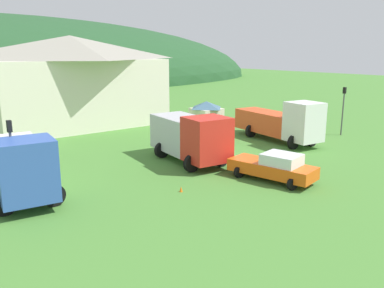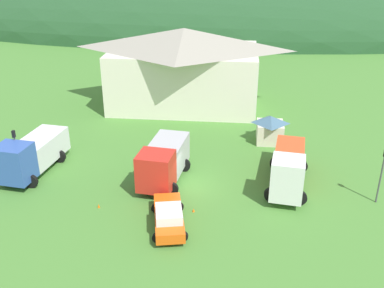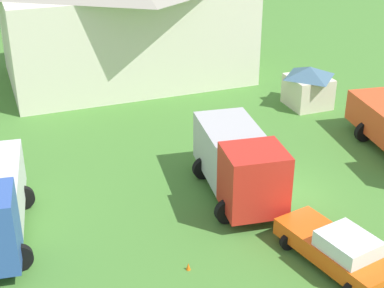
{
  "view_description": "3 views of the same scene",
  "coord_description": "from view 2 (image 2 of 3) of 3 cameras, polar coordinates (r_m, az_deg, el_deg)",
  "views": [
    {
      "loc": [
        -18.47,
        -19.71,
        7.4
      ],
      "look_at": [
        -1.86,
        1.06,
        1.13
      ],
      "focal_mm": 37.5,
      "sensor_mm": 36.0,
      "label": 1
    },
    {
      "loc": [
        3.08,
        -29.73,
        17.43
      ],
      "look_at": [
        -0.45,
        5.04,
        1.36
      ],
      "focal_mm": 41.63,
      "sensor_mm": 36.0,
      "label": 2
    },
    {
      "loc": [
        -12.41,
        -20.22,
        14.04
      ],
      "look_at": [
        -3.57,
        3.26,
        1.76
      ],
      "focal_mm": 54.35,
      "sensor_mm": 36.0,
      "label": 3
    }
  ],
  "objects": [
    {
      "name": "ground_plane",
      "position": [
        34.6,
        -0.1,
        -5.56
      ],
      "size": [
        200.0,
        200.0,
        0.0
      ],
      "primitive_type": "plane",
      "color": "#477F33"
    },
    {
      "name": "traffic_cone_mid_row",
      "position": [
        31.69,
        0.19,
        -8.67
      ],
      "size": [
        0.36,
        0.36,
        0.54
      ],
      "primitive_type": "cone",
      "color": "orange",
      "rests_on": "ground"
    },
    {
      "name": "box_truck_blue",
      "position": [
        38.11,
        -19.92,
        -1.2
      ],
      "size": [
        3.87,
        7.62,
        3.44
      ],
      "rotation": [
        0.0,
        0.0,
        -1.7
      ],
      "color": "#3356AD",
      "rests_on": "ground"
    },
    {
      "name": "service_pickup_orange",
      "position": [
        29.76,
        -3.0,
        -9.26
      ],
      "size": [
        2.93,
        5.3,
        1.66
      ],
      "rotation": [
        0.0,
        0.0,
        -1.37
      ],
      "color": "#ED5914",
      "rests_on": "ground"
    },
    {
      "name": "depot_building",
      "position": [
        50.68,
        -1.0,
        9.92
      ],
      "size": [
        17.38,
        11.22,
        8.75
      ],
      "color": "silver",
      "rests_on": "ground"
    },
    {
      "name": "heavy_rig_white",
      "position": [
        34.62,
        12.23,
        -2.98
      ],
      "size": [
        3.76,
        8.6,
        3.53
      ],
      "rotation": [
        0.0,
        0.0,
        -1.71
      ],
      "color": "white",
      "rests_on": "ground"
    },
    {
      "name": "traffic_light_east",
      "position": [
        34.22,
        23.16,
        -3.16
      ],
      "size": [
        0.2,
        0.32,
        4.24
      ],
      "color": "#4C4C51",
      "rests_on": "ground"
    },
    {
      "name": "forested_hill_backdrop",
      "position": [
        106.11,
        4.2,
        15.17
      ],
      "size": [
        144.69,
        60.0,
        29.67
      ],
      "primitive_type": "ellipsoid",
      "color": "#234C28",
      "rests_on": "ground"
    },
    {
      "name": "traffic_cone_near_pickup",
      "position": [
        32.82,
        -11.84,
        -7.98
      ],
      "size": [
        0.36,
        0.36,
        0.61
      ],
      "primitive_type": "cone",
      "color": "orange",
      "rests_on": "ground"
    },
    {
      "name": "play_shed_cream",
      "position": [
        42.32,
        9.97,
        1.95
      ],
      "size": [
        2.62,
        2.71,
        2.59
      ],
      "color": "beige",
      "rests_on": "ground"
    },
    {
      "name": "crane_truck_red",
      "position": [
        34.61,
        -3.7,
        -2.18
      ],
      "size": [
        3.82,
        6.92,
        3.33
      ],
      "rotation": [
        0.0,
        0.0,
        -1.69
      ],
      "color": "red",
      "rests_on": "ground"
    },
    {
      "name": "traffic_light_west",
      "position": [
        37.17,
        -21.57,
        -0.7
      ],
      "size": [
        0.2,
        0.32,
        4.2
      ],
      "color": "#4C4C51",
      "rests_on": "ground"
    }
  ]
}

